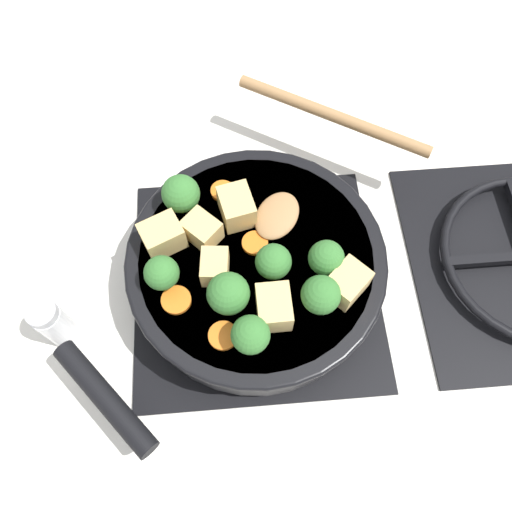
% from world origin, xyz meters
% --- Properties ---
extents(ground_plane, '(2.40, 2.40, 0.00)m').
position_xyz_m(ground_plane, '(0.00, 0.00, 0.00)').
color(ground_plane, white).
extents(front_burner_grate, '(0.31, 0.31, 0.03)m').
position_xyz_m(front_burner_grate, '(0.00, 0.00, 0.01)').
color(front_burner_grate, black).
rests_on(front_burner_grate, ground_plane).
extents(skillet_pan, '(0.36, 0.38, 0.06)m').
position_xyz_m(skillet_pan, '(0.00, -0.00, 0.06)').
color(skillet_pan, black).
rests_on(skillet_pan, front_burner_grate).
extents(wooden_spoon, '(0.26, 0.24, 0.02)m').
position_xyz_m(wooden_spoon, '(-0.13, 0.08, 0.09)').
color(wooden_spoon, '#A87A4C').
rests_on(wooden_spoon, skillet_pan).
extents(tofu_cube_center_large, '(0.05, 0.04, 0.04)m').
position_xyz_m(tofu_cube_center_large, '(0.07, 0.01, 0.10)').
color(tofu_cube_center_large, '#DBB770').
rests_on(tofu_cube_center_large, skillet_pan).
extents(tofu_cube_near_handle, '(0.06, 0.06, 0.03)m').
position_xyz_m(tofu_cube_near_handle, '(0.05, 0.10, 0.10)').
color(tofu_cube_near_handle, '#DBB770').
rests_on(tofu_cube_near_handle, skillet_pan).
extents(tofu_cube_east_chunk, '(0.05, 0.06, 0.04)m').
position_xyz_m(tofu_cube_east_chunk, '(-0.03, -0.10, 0.10)').
color(tofu_cube_east_chunk, '#DBB770').
rests_on(tofu_cube_east_chunk, skillet_pan).
extents(tofu_cube_west_chunk, '(0.04, 0.03, 0.03)m').
position_xyz_m(tofu_cube_west_chunk, '(0.02, -0.05, 0.10)').
color(tofu_cube_west_chunk, '#DBB770').
rests_on(tofu_cube_west_chunk, skillet_pan).
extents(tofu_cube_back_piece, '(0.05, 0.05, 0.03)m').
position_xyz_m(tofu_cube_back_piece, '(-0.03, -0.06, 0.10)').
color(tofu_cube_back_piece, '#DBB770').
rests_on(tofu_cube_back_piece, skillet_pan).
extents(tofu_cube_front_piece, '(0.05, 0.05, 0.04)m').
position_xyz_m(tofu_cube_front_piece, '(-0.06, -0.02, 0.10)').
color(tofu_cube_front_piece, '#DBB770').
rests_on(tofu_cube_front_piece, skillet_pan).
extents(broccoli_floret_near_spoon, '(0.04, 0.04, 0.05)m').
position_xyz_m(broccoli_floret_near_spoon, '(0.06, 0.06, 0.11)').
color(broccoli_floret_near_spoon, '#709956').
rests_on(broccoli_floret_near_spoon, skillet_pan).
extents(broccoli_floret_center_top, '(0.04, 0.04, 0.05)m').
position_xyz_m(broccoli_floret_center_top, '(0.10, -0.01, 0.11)').
color(broccoli_floret_center_top, '#709956').
rests_on(broccoli_floret_center_top, skillet_pan).
extents(broccoli_floret_east_rim, '(0.04, 0.04, 0.05)m').
position_xyz_m(broccoli_floret_east_rim, '(0.02, -0.10, 0.11)').
color(broccoli_floret_east_rim, '#709956').
rests_on(broccoli_floret_east_rim, skillet_pan).
extents(broccoli_floret_west_rim, '(0.05, 0.05, 0.05)m').
position_xyz_m(broccoli_floret_west_rim, '(0.05, -0.03, 0.11)').
color(broccoli_floret_west_rim, '#709956').
rests_on(broccoli_floret_west_rim, skillet_pan).
extents(broccoli_floret_north_edge, '(0.04, 0.04, 0.05)m').
position_xyz_m(broccoli_floret_north_edge, '(0.02, 0.08, 0.11)').
color(broccoli_floret_north_edge, '#709956').
rests_on(broccoli_floret_north_edge, skillet_pan).
extents(broccoli_floret_south_cluster, '(0.04, 0.04, 0.05)m').
position_xyz_m(broccoli_floret_south_cluster, '(0.02, 0.02, 0.11)').
color(broccoli_floret_south_cluster, '#709956').
rests_on(broccoli_floret_south_cluster, skillet_pan).
extents(broccoli_floret_mid_floret, '(0.04, 0.04, 0.05)m').
position_xyz_m(broccoli_floret_mid_floret, '(-0.07, -0.08, 0.11)').
color(broccoli_floret_mid_floret, '#709956').
rests_on(broccoli_floret_mid_floret, skillet_pan).
extents(carrot_slice_orange_thin, '(0.03, 0.03, 0.01)m').
position_xyz_m(carrot_slice_orange_thin, '(-0.09, -0.03, 0.08)').
color(carrot_slice_orange_thin, orange).
rests_on(carrot_slice_orange_thin, skillet_pan).
extents(carrot_slice_near_center, '(0.03, 0.03, 0.01)m').
position_xyz_m(carrot_slice_near_center, '(-0.02, -0.00, 0.08)').
color(carrot_slice_near_center, orange).
rests_on(carrot_slice_near_center, skillet_pan).
extents(carrot_slice_edge_slice, '(0.03, 0.03, 0.01)m').
position_xyz_m(carrot_slice_edge_slice, '(0.09, -0.04, 0.08)').
color(carrot_slice_edge_slice, orange).
rests_on(carrot_slice_edge_slice, skillet_pan).
extents(carrot_slice_under_broccoli, '(0.03, 0.03, 0.01)m').
position_xyz_m(carrot_slice_under_broccoli, '(0.05, -0.09, 0.08)').
color(carrot_slice_under_broccoli, orange).
rests_on(carrot_slice_under_broccoli, skillet_pan).
extents(salt_shaker, '(0.04, 0.04, 0.09)m').
position_xyz_m(salt_shaker, '(0.05, -0.24, 0.04)').
color(salt_shaker, white).
rests_on(salt_shaker, ground_plane).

